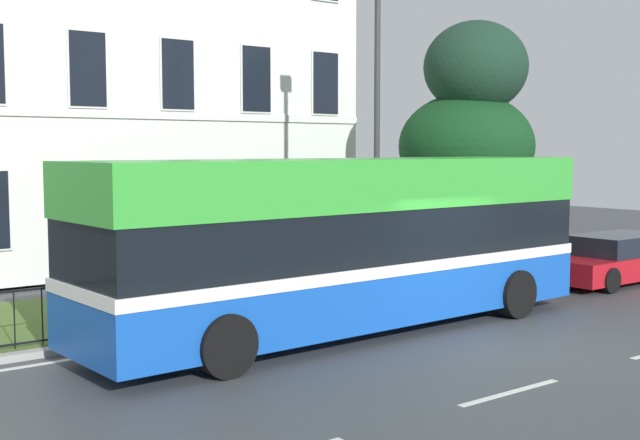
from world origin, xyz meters
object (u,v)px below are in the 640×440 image
at_px(single_decker_bus, 349,241).
at_px(street_lamp_post, 377,99).
at_px(parked_hatchback_01, 615,259).
at_px(litter_bin, 298,276).
at_px(evergreen_tree, 461,172).
at_px(georgian_townhouse, 72,29).

xyz_separation_m(single_decker_bus, street_lamp_post, (3.28, 2.98, 2.84)).
bearing_deg(street_lamp_post, parked_hatchback_01, -26.09).
distance_m(parked_hatchback_01, litter_bin, 8.61).
distance_m(evergreen_tree, street_lamp_post, 3.86).
height_order(georgian_townhouse, evergreen_tree, georgian_townhouse).
relative_size(single_decker_bus, street_lamp_post, 1.34).
xyz_separation_m(georgian_townhouse, street_lamp_post, (3.76, -9.04, -2.27)).
height_order(georgian_townhouse, street_lamp_post, georgian_townhouse).
relative_size(georgian_townhouse, evergreen_tree, 2.24).
bearing_deg(evergreen_tree, street_lamp_post, -171.72).
xyz_separation_m(georgian_townhouse, single_decker_bus, (0.48, -12.01, -5.11)).
bearing_deg(parked_hatchback_01, litter_bin, -13.92).
xyz_separation_m(evergreen_tree, single_decker_bus, (-6.66, -3.47, -1.06)).
bearing_deg(evergreen_tree, georgian_townhouse, 129.89).
height_order(single_decker_bus, parked_hatchback_01, single_decker_bus).
bearing_deg(single_decker_bus, parked_hatchback_01, -0.18).
height_order(georgian_townhouse, single_decker_bus, georgian_townhouse).
xyz_separation_m(evergreen_tree, parked_hatchback_01, (2.19, -3.22, -2.14)).
xyz_separation_m(single_decker_bus, parked_hatchback_01, (8.85, 0.25, -1.08)).
bearing_deg(street_lamp_post, georgian_townhouse, 112.58).
distance_m(georgian_townhouse, parked_hatchback_01, 16.24).
bearing_deg(litter_bin, evergreen_tree, 11.06).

